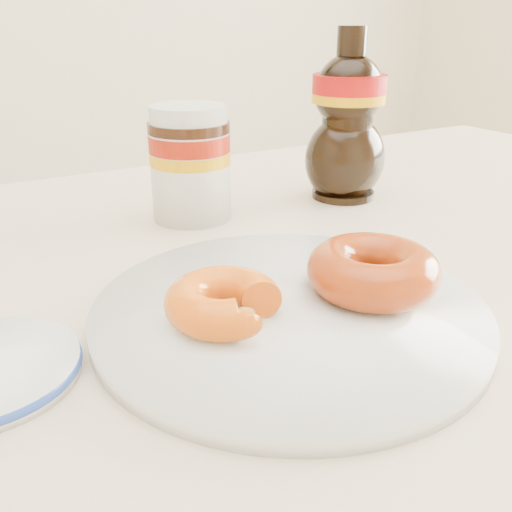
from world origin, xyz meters
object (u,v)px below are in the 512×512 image
dining_table (320,345)px  donut_whole (373,270)px  nutella_jar (190,159)px  syrup_bottle (347,116)px  donut_bitten (224,302)px  plate (289,311)px

dining_table → donut_whole: (-0.02, -0.08, 0.12)m
nutella_jar → syrup_bottle: bearing=-6.7°
syrup_bottle → nutella_jar: bearing=173.3°
dining_table → donut_bitten: bearing=-154.7°
dining_table → syrup_bottle: size_ratio=6.86×
plate → donut_bitten: (-0.05, 0.00, 0.02)m
donut_whole → syrup_bottle: bearing=55.9°
donut_bitten → nutella_jar: size_ratio=0.66×
plate → nutella_jar: nutella_jar is taller
donut_whole → nutella_jar: size_ratio=0.81×
donut_whole → donut_bitten: bearing=171.6°
donut_bitten → syrup_bottle: 0.38m
dining_table → donut_whole: donut_whole is taller
donut_whole → dining_table: bearing=78.9°
plate → donut_bitten: size_ratio=3.55×
dining_table → nutella_jar: size_ratio=11.08×
plate → syrup_bottle: 0.35m
nutella_jar → syrup_bottle: size_ratio=0.62×
dining_table → syrup_bottle: syrup_bottle is taller
donut_bitten → nutella_jar: 0.27m
donut_bitten → syrup_bottle: size_ratio=0.41×
dining_table → syrup_bottle: 0.29m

